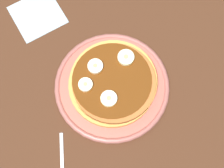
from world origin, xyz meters
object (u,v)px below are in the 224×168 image
Objects in this scene: pancake_stack at (112,82)px; banana_slice_1 at (86,85)px; plate at (112,86)px; banana_slice_0 at (109,99)px; banana_slice_2 at (126,58)px; banana_slice_3 at (95,67)px; napkin at (37,15)px.

pancake_stack is 6.00cm from banana_slice_1.
plate is 6.30cm from banana_slice_0.
banana_slice_2 is (-5.29, -0.70, 2.33)cm from pancake_stack.
banana_slice_1 is 0.84× the size of banana_slice_2.
banana_slice_3 is 21.67cm from napkin.
pancake_stack is 4.87cm from banana_slice_0.
banana_slice_3 is at bearing -86.67° from plate.
banana_slice_1 is 4.13cm from banana_slice_3.
banana_slice_2 is (-9.02, -2.82, 0.02)cm from banana_slice_0.
napkin is (2.50, -24.31, -5.71)cm from banana_slice_2.
napkin is (-7.22, -21.67, -5.68)cm from banana_slice_1.
pancake_stack reaches higher than plate.
banana_slice_3 is (5.71, -3.65, -0.03)cm from banana_slice_2.
pancake_stack is 5.74× the size of banana_slice_0.
plate is at bearing -149.59° from banana_slice_0.
plate is at bearing 12.58° from pancake_stack.
banana_slice_1 is at bearing 14.09° from banana_slice_3.
banana_slice_3 reaches higher than plate.
banana_slice_0 is at bearing 76.50° from napkin.
banana_slice_3 is at bearing -165.91° from banana_slice_1.
plate is 6.47cm from banana_slice_3.
banana_slice_0 is 1.05× the size of banana_slice_3.
banana_slice_2 is 6.78cm from banana_slice_3.
banana_slice_2 reaches higher than napkin.
pancake_stack is 4.94cm from banana_slice_3.
banana_slice_0 is at bearing 62.94° from banana_slice_3.
banana_slice_3 is (-4.01, -1.01, 0.01)cm from banana_slice_1.
banana_slice_1 is 0.92× the size of banana_slice_3.
banana_slice_3 is 0.29× the size of napkin.
banana_slice_1 reaches higher than plate.
napkin is at bearing -96.37° from pancake_stack.
banana_slice_0 is at bearing 17.39° from banana_slice_2.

